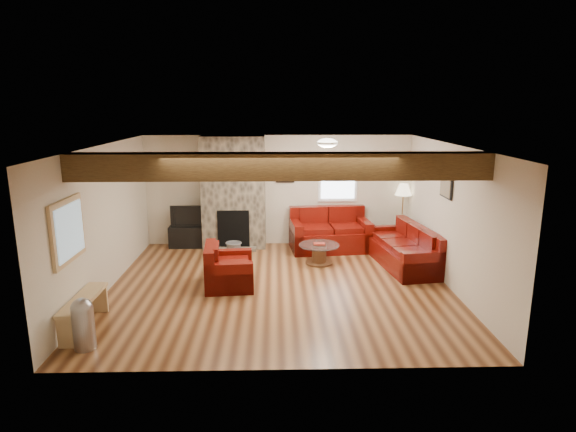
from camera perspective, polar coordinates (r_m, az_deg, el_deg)
name	(u,v)px	position (r m, az deg, el deg)	size (l,w,h in m)	color
room	(280,218)	(8.28, -1.01, -0.29)	(8.00, 8.00, 8.00)	#542C16
oak_beam	(280,166)	(6.86, -0.96, 5.92)	(6.00, 0.36, 0.38)	#311E0E
chimney_breast	(234,194)	(10.76, -6.47, 2.60)	(1.40, 0.67, 2.50)	#3A332C
back_window	(338,178)	(10.98, 5.94, 4.56)	(0.90, 0.08, 1.10)	white
hatch_window	(68,231)	(7.37, -24.61, -1.59)	(0.08, 1.00, 0.90)	tan
ceiling_dome	(327,145)	(9.03, 4.68, 8.44)	(0.40, 0.40, 0.18)	#F1E6CD
artwork_back	(285,171)	(10.86, -0.36, 5.34)	(0.42, 0.06, 0.52)	black
artwork_right	(446,186)	(9.00, 18.20, 3.38)	(0.06, 0.55, 0.42)	black
sofa_three	(403,246)	(9.89, 13.50, -3.52)	(2.07, 0.87, 0.80)	#460A05
loveseat	(330,230)	(10.70, 5.01, -1.62)	(1.72, 0.99, 0.91)	#460A05
armchair_red	(229,266)	(8.61, -7.00, -5.86)	(0.94, 0.83, 0.76)	#460A05
coffee_table	(319,254)	(9.81, 3.70, -4.52)	(0.82, 0.82, 0.43)	#4A2A18
tv_cabinet	(191,236)	(11.15, -11.39, -2.38)	(0.97, 0.39, 0.48)	black
television	(190,216)	(11.03, -11.51, 0.06)	(0.85, 0.11, 0.49)	black
floor_lamp	(403,193)	(11.09, 13.51, 2.68)	(0.37, 0.37, 1.44)	tan
pine_bench	(84,313)	(7.64, -22.99, -10.56)	(0.29, 1.25, 0.47)	tan
pedal_bin	(83,324)	(7.02, -23.09, -11.65)	(0.28, 0.28, 0.71)	#9E9EA2
coal_bucket	(234,250)	(10.25, -6.44, -3.99)	(0.36, 0.36, 0.34)	slate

